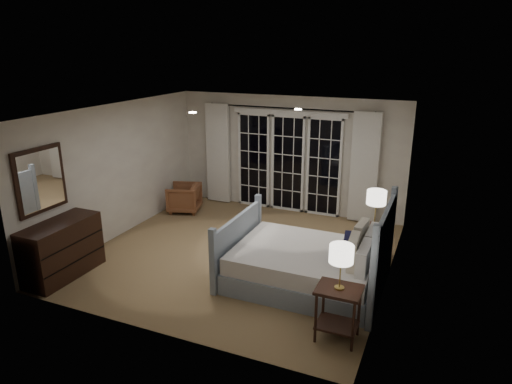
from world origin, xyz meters
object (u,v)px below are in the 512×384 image
at_px(nightstand_right, 373,237).
at_px(lamp_right, 377,198).
at_px(armchair, 184,198).
at_px(bed, 309,264).
at_px(lamp_left, 341,254).
at_px(dresser, 62,249).
at_px(nightstand_left, 338,306).

bearing_deg(nightstand_right, lamp_right, 180.00).
distance_m(nightstand_right, armchair, 4.27).
height_order(bed, armchair, bed).
distance_m(lamp_right, armchair, 4.35).
relative_size(bed, lamp_right, 3.73).
height_order(lamp_left, dresser, lamp_left).
bearing_deg(lamp_right, armchair, 169.59).
bearing_deg(dresser, bed, 18.91).
bearing_deg(bed, lamp_left, -58.38).
xyz_separation_m(bed, lamp_left, (0.72, -1.17, 0.82)).
xyz_separation_m(bed, lamp_right, (0.74, 1.27, 0.77)).
height_order(lamp_left, lamp_right, lamp_left).
distance_m(nightstand_left, dresser, 4.36).
xyz_separation_m(lamp_left, dresser, (-4.36, -0.08, -0.70)).
bearing_deg(bed, armchair, 149.46).
height_order(lamp_right, dresser, lamp_right).
bearing_deg(bed, lamp_right, 59.72).
relative_size(lamp_right, armchair, 0.92).
distance_m(nightstand_right, lamp_right, 0.70).
xyz_separation_m(nightstand_left, lamp_right, (0.02, 2.44, 0.64)).
relative_size(bed, nightstand_right, 3.80).
bearing_deg(armchair, bed, 42.33).
relative_size(nightstand_right, dresser, 0.48).
distance_m(lamp_left, dresser, 4.42).
relative_size(nightstand_left, lamp_left, 1.24).
relative_size(nightstand_left, lamp_right, 1.13).
bearing_deg(lamp_left, lamp_right, 89.51).
xyz_separation_m(lamp_right, armchair, (-4.20, 0.77, -0.80)).
bearing_deg(nightstand_right, lamp_left, -90.49).
distance_m(nightstand_left, lamp_left, 0.69).
bearing_deg(nightstand_left, lamp_right, 89.51).
bearing_deg(nightstand_left, armchair, 142.46).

